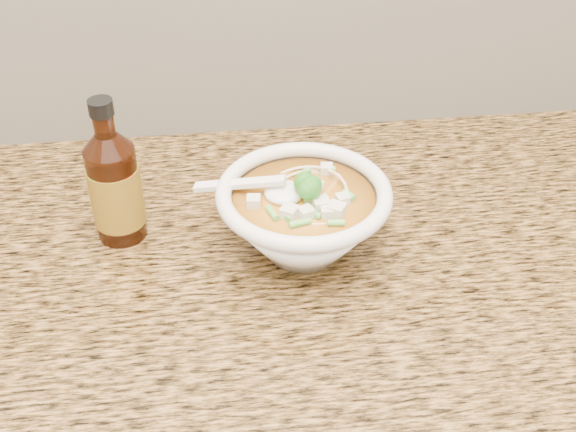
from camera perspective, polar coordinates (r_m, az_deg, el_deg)
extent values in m
cube|color=olive|center=(0.96, -3.27, -3.69)|extent=(4.00, 0.68, 0.04)
cylinder|color=white|center=(0.95, 1.20, -2.41)|extent=(0.09, 0.09, 0.01)
torus|color=white|center=(0.89, 1.28, 1.82)|extent=(0.22, 0.22, 0.02)
torus|color=beige|center=(0.88, 0.14, 0.82)|extent=(0.14, 0.14, 0.00)
torus|color=beige|center=(0.91, 1.16, 1.92)|extent=(0.08, 0.08, 0.00)
torus|color=beige|center=(0.91, 1.44, 1.94)|extent=(0.09, 0.09, 0.00)
torus|color=beige|center=(0.90, 1.22, 0.93)|extent=(0.17, 0.17, 0.00)
torus|color=beige|center=(0.91, 2.30, 1.58)|extent=(0.07, 0.07, 0.00)
torus|color=beige|center=(0.90, 0.34, 1.13)|extent=(0.09, 0.09, 0.00)
cube|color=silver|center=(0.90, -0.13, 1.99)|extent=(0.02, 0.02, 0.02)
cube|color=silver|center=(0.88, 0.07, 1.20)|extent=(0.02, 0.02, 0.02)
cube|color=silver|center=(0.94, 3.40, 3.51)|extent=(0.03, 0.03, 0.02)
cube|color=silver|center=(0.92, 2.29, 2.73)|extent=(0.02, 0.02, 0.02)
cube|color=silver|center=(0.85, 2.91, -0.33)|extent=(0.03, 0.03, 0.02)
cube|color=silver|center=(0.91, 1.87, 2.61)|extent=(0.02, 0.02, 0.01)
cube|color=silver|center=(0.93, 3.60, 3.41)|extent=(0.02, 0.02, 0.01)
cube|color=silver|center=(0.85, 2.74, -0.66)|extent=(0.02, 0.02, 0.02)
cube|color=silver|center=(0.87, 1.10, 0.47)|extent=(0.02, 0.02, 0.02)
cube|color=silver|center=(0.94, 3.35, 3.53)|extent=(0.03, 0.03, 0.02)
ellipsoid|color=#196014|center=(0.88, 1.76, 2.14)|extent=(0.04, 0.04, 0.04)
cylinder|color=#65C54C|center=(0.93, -0.37, 3.17)|extent=(0.02, 0.02, 0.01)
cylinder|color=#65C54C|center=(0.86, -1.98, -0.18)|extent=(0.01, 0.02, 0.01)
cylinder|color=#65C54C|center=(0.90, -2.34, 2.04)|extent=(0.01, 0.02, 0.01)
cylinder|color=#65C54C|center=(0.86, 0.57, 0.02)|extent=(0.02, 0.02, 0.01)
cylinder|color=#65C54C|center=(0.84, 2.58, -0.82)|extent=(0.02, 0.01, 0.01)
cylinder|color=#65C54C|center=(0.92, -1.65, 2.88)|extent=(0.01, 0.02, 0.01)
cylinder|color=#65C54C|center=(0.92, 1.07, 3.10)|extent=(0.02, 0.01, 0.01)
cylinder|color=#65C54C|center=(0.86, 0.17, 0.15)|extent=(0.02, 0.01, 0.01)
ellipsoid|color=white|center=(0.90, -0.31, 1.86)|extent=(0.05, 0.05, 0.02)
cube|color=white|center=(0.90, -3.87, 2.56)|extent=(0.12, 0.05, 0.03)
cylinder|color=#3F1708|center=(0.96, -13.42, 1.75)|extent=(0.07, 0.07, 0.13)
cylinder|color=#3F1708|center=(0.90, -14.35, 7.01)|extent=(0.03, 0.03, 0.03)
cylinder|color=black|center=(0.89, -14.58, 8.31)|extent=(0.03, 0.03, 0.02)
cylinder|color=red|center=(0.96, -13.40, 1.62)|extent=(0.07, 0.07, 0.08)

